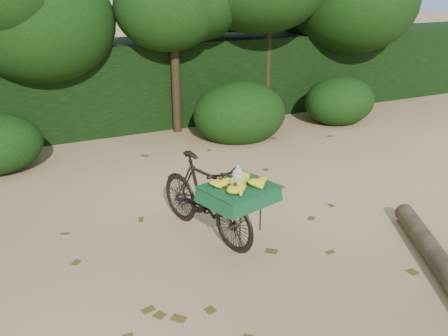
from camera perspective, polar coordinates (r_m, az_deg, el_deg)
name	(u,v)px	position (r m, az deg, el deg)	size (l,w,h in m)	color
ground	(293,256)	(5.67, 8.36, -10.40)	(80.00, 80.00, 0.00)	tan
vendor_bicycle	(206,197)	(5.79, -2.15, -3.51)	(1.06, 1.87, 1.04)	black
hedge_backdrop	(138,82)	(10.82, -10.25, 10.10)	(26.00, 1.80, 1.80)	black
tree_row	(113,36)	(9.73, -13.16, 15.21)	(14.50, 2.00, 4.00)	black
bush_clumps	(194,122)	(9.23, -3.65, 5.57)	(8.80, 1.70, 0.90)	black
leaf_litter	(265,231)	(6.14, 5.01, -7.53)	(7.00, 7.30, 0.01)	#4D3B14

